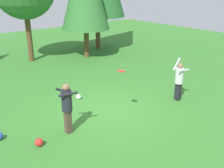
# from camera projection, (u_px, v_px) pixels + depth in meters

# --- Properties ---
(ground_plane) EXTENTS (40.00, 40.00, 0.00)m
(ground_plane) POSITION_uv_depth(u_px,v_px,m) (107.00, 111.00, 10.27)
(ground_plane) COLOR #387A2D
(person_thrower) EXTENTS (0.58, 0.53, 1.81)m
(person_thrower) POSITION_uv_depth(u_px,v_px,m) (179.00, 78.00, 10.91)
(person_thrower) COLOR black
(person_thrower) RESTS_ON ground_plane
(person_catcher) EXTENTS (0.67, 0.59, 1.75)m
(person_catcher) POSITION_uv_depth(u_px,v_px,m) (67.00, 104.00, 8.44)
(person_catcher) COLOR #4C382D
(person_catcher) RESTS_ON ground_plane
(frisbee) EXTENTS (0.27, 0.27, 0.06)m
(frisbee) POSITION_uv_depth(u_px,v_px,m) (121.00, 71.00, 9.01)
(frisbee) COLOR red
(ball_red) EXTENTS (0.26, 0.26, 0.26)m
(ball_red) POSITION_uv_depth(u_px,v_px,m) (39.00, 142.00, 8.02)
(ball_red) COLOR red
(ball_red) RESTS_ON ground_plane
(ball_white) EXTENTS (0.22, 0.22, 0.22)m
(ball_white) POSITION_uv_depth(u_px,v_px,m) (79.00, 97.00, 11.27)
(ball_white) COLOR white
(ball_white) RESTS_ON ground_plane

